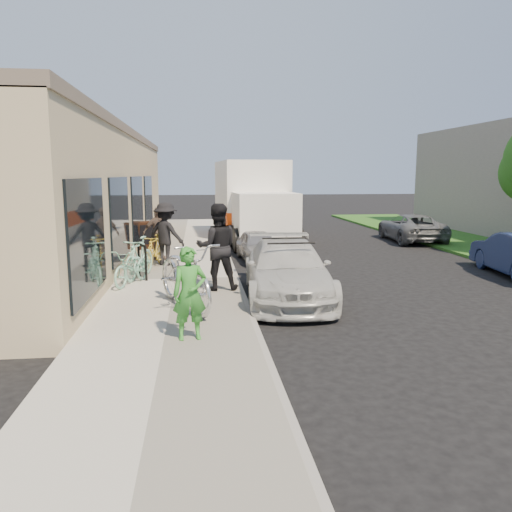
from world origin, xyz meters
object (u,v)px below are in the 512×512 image
sedan_white (287,270)px  cruiser_bike_a (139,258)px  moving_truck (253,206)px  bystander_b (158,233)px  cruiser_bike_b (132,267)px  bystander_a (166,234)px  tandem_bike (185,274)px  far_car_gray (411,228)px  bike_rack (142,258)px  sandwich_board (144,235)px  cruiser_bike_c (155,251)px  sedan_silver (258,246)px  man_standing (217,247)px  woman_rider (190,293)px

sedan_white → cruiser_bike_a: size_ratio=2.62×
moving_truck → bystander_b: 6.37m
cruiser_bike_b → bystander_a: size_ratio=0.89×
tandem_bike → cruiser_bike_b: 2.65m
far_car_gray → bystander_a: bystander_a is taller
bike_rack → bystander_a: bystander_a is taller
moving_truck → bike_rack: bearing=-118.0°
sandwich_board → bystander_b: size_ratio=0.59×
tandem_bike → cruiser_bike_c: tandem_bike is taller
tandem_bike → bystander_b: (-0.96, 5.85, 0.15)m
sandwich_board → sedan_silver: (3.80, -1.96, -0.15)m
sandwich_board → man_standing: size_ratio=0.49×
sedan_white → bystander_b: 5.74m
cruiser_bike_c → bystander_b: bystander_b is taller
far_car_gray → moving_truck: bearing=-4.6°
woman_rider → sedan_white: bearing=47.0°
sedan_silver → woman_rider: (-2.08, -8.03, 0.40)m
moving_truck → woman_rider: size_ratio=4.61×
cruiser_bike_b → bystander_b: bearing=104.6°
moving_truck → cruiser_bike_a: size_ratio=3.94×
far_car_gray → cruiser_bike_b: bearing=41.0°
far_car_gray → bystander_b: bystander_b is taller
cruiser_bike_b → cruiser_bike_a: bearing=102.4°
cruiser_bike_a → sedan_white: bearing=-12.8°
bike_rack → moving_truck: size_ratio=0.13×
cruiser_bike_c → sandwich_board: bearing=115.0°
sedan_white → moving_truck: size_ratio=0.66×
sandwich_board → sedan_silver: sandwich_board is taller
woman_rider → tandem_bike: bearing=85.5°
woman_rider → cruiser_bike_a: woman_rider is taller
sedan_white → tandem_bike: 2.49m
woman_rider → cruiser_bike_a: (-1.34, 4.93, -0.22)m
man_standing → cruiser_bike_b: man_standing is taller
sandwich_board → man_standing: (2.30, -6.52, 0.49)m
sandwich_board → sedan_white: size_ratio=0.21×
bike_rack → cruiser_bike_a: (-0.08, 0.03, -0.01)m
bike_rack → tandem_bike: (1.14, -2.95, 0.13)m
bike_rack → woman_rider: (1.26, -4.89, 0.21)m
bike_rack → sedan_white: bearing=-28.9°
bike_rack → far_car_gray: size_ratio=0.22×
bystander_b → cruiser_bike_a: bearing=-118.9°
sedan_silver → bystander_b: 3.20m
far_car_gray → bike_rack: bearing=39.1°
sedan_silver → cruiser_bike_c: size_ratio=1.91×
moving_truck → far_car_gray: bearing=-12.4°
woman_rider → cruiser_bike_a: size_ratio=0.85×
man_standing → cruiser_bike_c: man_standing is taller
bystander_a → bystander_b: 1.06m
sedan_white → woman_rider: woman_rider is taller
sedan_silver → cruiser_bike_b: (-3.51, -3.79, 0.08)m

